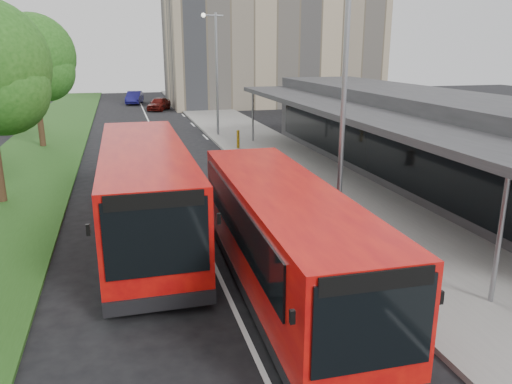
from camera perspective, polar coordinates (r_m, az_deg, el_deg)
The scene contains 16 objects.
ground at distance 13.39m, azimuth -3.99°, elevation -10.11°, with size 120.00×120.00×0.00m, color black.
pavement at distance 33.37m, azimuth -0.64°, elevation 6.06°, with size 5.00×80.00×0.15m, color slate.
grass_verge at distance 32.68m, azimuth -23.35°, elevation 4.48°, with size 5.00×80.00×0.10m, color #234C18.
lane_centre_line at distance 27.54m, azimuth -10.16°, elevation 3.49°, with size 0.12×70.00×0.01m, color silver.
kerb_dashes at distance 31.85m, azimuth -4.91°, elevation 5.39°, with size 0.12×56.00×0.01m.
office_block at distance 56.29m, azimuth 1.71°, elevation 19.27°, with size 22.00×12.00×18.00m, color tan.
station_building at distance 24.06m, azimuth 18.17°, elevation 6.08°, with size 7.70×26.00×4.00m.
tree_far at distance 33.21m, azimuth -24.13°, elevation 13.42°, with size 4.94×4.94×7.94m.
lamp_post_near at distance 15.25m, azimuth 9.75°, elevation 11.42°, with size 1.44×0.28×8.00m.
lamp_post_far at distance 34.42m, azimuth -4.66°, elevation 14.09°, with size 1.44×0.28×8.00m.
bus_main at distance 12.35m, azimuth 3.15°, elevation -5.34°, with size 2.68×9.69×2.72m.
bus_second at distance 16.17m, azimuth -12.51°, elevation 0.08°, with size 2.90×10.68×3.02m.
litter_bin at distance 23.81m, azimuth 2.94°, elevation 3.07°, with size 0.43×0.43×0.78m, color #352316.
bollard at distance 29.87m, azimuth -2.06°, elevation 6.05°, with size 0.17×0.17×1.07m, color #F3AB0C.
car_near at distance 50.75m, azimuth -11.04°, elevation 9.87°, with size 1.50×3.72×1.27m, color #500E0B.
car_far at distance 57.20m, azimuth -13.72°, elevation 10.44°, with size 1.45×4.16×1.37m, color navy.
Camera 1 is at (-2.26, -11.80, 5.91)m, focal length 35.00 mm.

